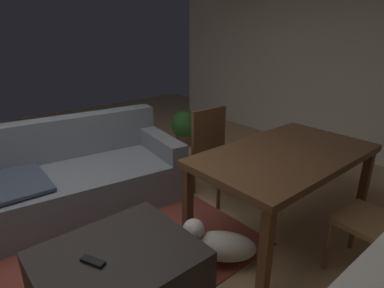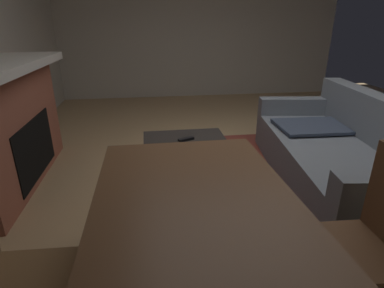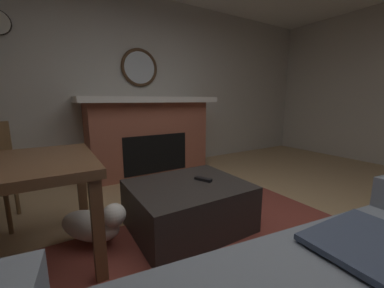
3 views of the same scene
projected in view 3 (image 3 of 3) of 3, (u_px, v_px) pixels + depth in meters
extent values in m
plane|color=tan|center=(257.00, 271.00, 1.56)|extent=(9.32, 9.32, 0.00)
cube|color=beige|center=(126.00, 85.00, 3.66)|extent=(8.17, 0.12, 2.71)
cube|color=brown|center=(242.00, 275.00, 1.51)|extent=(2.60, 2.00, 0.01)
cube|color=#9E5642|center=(148.00, 138.00, 3.61)|extent=(1.76, 0.60, 1.09)
cube|color=black|center=(155.00, 153.00, 3.43)|extent=(0.97, 0.10, 0.56)
cube|color=white|center=(148.00, 100.00, 3.46)|extent=(2.00, 0.76, 0.08)
torus|color=#4C331E|center=(140.00, 68.00, 3.63)|extent=(0.58, 0.05, 0.58)
cylinder|color=silver|center=(140.00, 68.00, 3.63)|extent=(0.49, 0.01, 0.49)
cube|color=#2D2826|center=(188.00, 206.00, 2.05)|extent=(0.96, 0.81, 0.41)
cube|color=black|center=(203.00, 179.00, 2.09)|extent=(0.11, 0.17, 0.02)
cube|color=brown|center=(98.00, 231.00, 1.42)|extent=(0.07, 0.07, 0.68)
cube|color=brown|center=(82.00, 189.00, 2.09)|extent=(0.07, 0.07, 0.68)
cylinder|color=brown|center=(8.00, 211.00, 1.95)|extent=(0.04, 0.04, 0.41)
cylinder|color=brown|center=(16.00, 194.00, 2.30)|extent=(0.04, 0.04, 0.41)
ellipsoid|color=silver|center=(90.00, 226.00, 1.80)|extent=(0.50, 0.53, 0.23)
sphere|color=silver|center=(114.00, 215.00, 1.71)|extent=(0.17, 0.17, 0.17)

